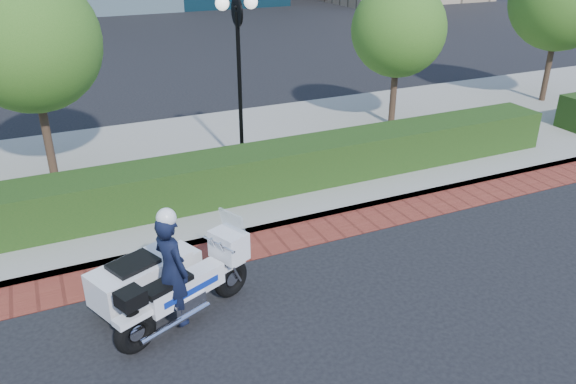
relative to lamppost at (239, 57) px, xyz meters
name	(u,v)px	position (x,y,z in m)	size (l,w,h in m)	color
ground	(293,283)	(-1.00, -5.20, -2.96)	(120.00, 120.00, 0.00)	black
brick_strip	(261,244)	(-1.00, -3.70, -2.95)	(60.00, 1.00, 0.01)	maroon
sidewalk	(197,164)	(-1.00, 0.80, -2.88)	(60.00, 8.00, 0.15)	gray
hedge_main	(225,177)	(-1.00, -1.60, -2.31)	(18.00, 1.20, 1.00)	black
lamppost	(239,57)	(0.00, 0.00, 0.00)	(1.02, 0.70, 4.21)	black
tree_b	(29,42)	(-4.50, 1.30, 0.48)	(3.20, 3.20, 4.89)	#332319
tree_c	(399,30)	(5.50, 1.30, 0.09)	(2.80, 2.80, 4.30)	#332319
police_motorcycle	(165,277)	(-3.24, -5.16, -2.24)	(2.68, 2.01, 2.10)	black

